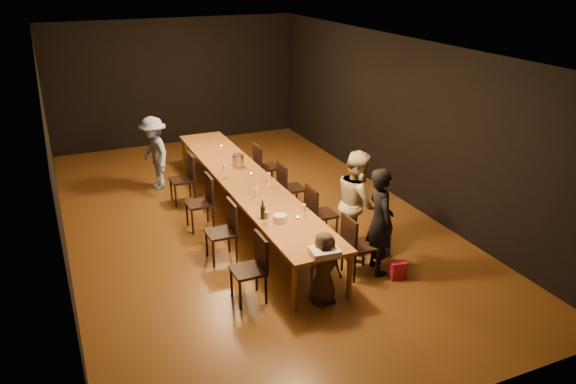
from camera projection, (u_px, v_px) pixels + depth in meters
name	position (u px, v px, depth m)	size (l,w,h in m)	color
ground	(248.00, 219.00, 9.90)	(10.00, 10.00, 0.00)	#492812
room_shell	(244.00, 104.00, 9.11)	(6.04, 10.04, 3.02)	black
table	(247.00, 182.00, 9.63)	(0.90, 6.00, 0.75)	brown
chair_right_0	(360.00, 245.00, 8.01)	(0.42, 0.42, 0.93)	black
chair_right_1	(322.00, 213.00, 9.03)	(0.42, 0.42, 0.93)	black
chair_right_2	(292.00, 187.00, 10.04)	(0.42, 0.42, 0.93)	black
chair_right_3	(267.00, 167.00, 11.06)	(0.42, 0.42, 0.93)	black
chair_left_0	(248.00, 270.00, 7.38)	(0.42, 0.42, 0.93)	black
chair_left_1	(221.00, 232.00, 8.39)	(0.42, 0.42, 0.93)	black
chair_left_2	(199.00, 203.00, 9.41)	(0.42, 0.42, 0.93)	black
chair_left_3	(182.00, 179.00, 10.42)	(0.42, 0.42, 0.93)	black
woman_birthday	(380.00, 221.00, 7.98)	(0.58, 0.38, 1.60)	black
woman_tan	(358.00, 203.00, 8.50)	(0.80, 0.63, 1.65)	beige
man_blue	(154.00, 153.00, 11.00)	(0.94, 0.54, 1.46)	#7B97BF
child	(324.00, 268.00, 7.33)	(0.50, 0.32, 1.02)	#423125
gift_bag_red	(398.00, 270.00, 8.00)	(0.23, 0.12, 0.27)	#BF1C44
gift_bag_blue	(381.00, 246.00, 8.63)	(0.26, 0.17, 0.32)	#2743AD
birthday_cake	(325.00, 252.00, 7.15)	(0.40, 0.33, 0.09)	white
plate_stack	(280.00, 219.00, 8.04)	(0.20, 0.20, 0.11)	white
champagne_bottle	(263.00, 209.00, 8.10)	(0.07, 0.07, 0.31)	black
ice_bucket	(238.00, 160.00, 10.19)	(0.21, 0.21, 0.23)	#A7A7AB
wineglass_0	(267.00, 218.00, 7.94)	(0.06, 0.06, 0.21)	beige
wineglass_1	(304.00, 211.00, 8.17)	(0.06, 0.06, 0.21)	beige
wineglass_2	(256.00, 194.00, 8.77)	(0.06, 0.06, 0.21)	silver
wineglass_3	(269.00, 179.00, 9.37)	(0.06, 0.06, 0.21)	beige
wineglass_4	(224.00, 170.00, 9.74)	(0.06, 0.06, 0.21)	silver
wineglass_5	(239.00, 159.00, 10.31)	(0.06, 0.06, 0.21)	silver
tealight_near	(298.00, 218.00, 8.16)	(0.05, 0.05, 0.03)	#B2B7B2
tealight_mid	(251.00, 174.00, 9.81)	(0.05, 0.05, 0.03)	#B2B7B2
tealight_far	(221.00, 146.00, 11.28)	(0.05, 0.05, 0.03)	#B2B7B2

